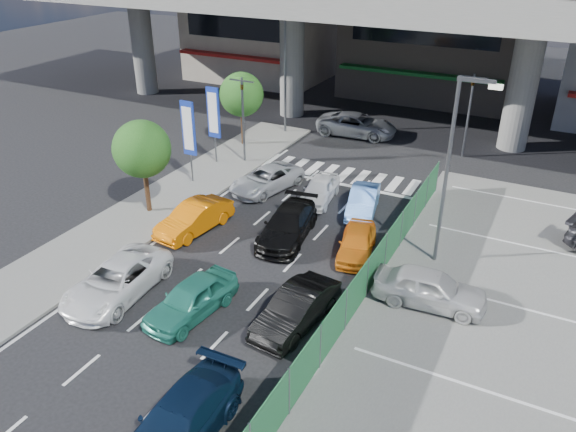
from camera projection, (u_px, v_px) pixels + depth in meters
The scene contains 27 objects.
ground at pixel (223, 289), 22.46m from camera, with size 120.00×120.00×0.00m, color black.
parking_lot at pixel (520, 341), 19.58m from camera, with size 12.00×28.00×0.06m, color #60605E.
sidewalk_left at pixel (150, 211), 28.41m from camera, with size 4.00×30.00×0.12m, color #60605E.
fence_run at pixel (358, 292), 20.69m from camera, with size 0.16×22.00×1.80m, color #1F5C33, non-canonical shape.
building_west at pixel (263, 4), 51.16m from camera, with size 12.00×10.90×13.00m.
building_center at pixel (442, 1), 45.03m from camera, with size 14.00×10.90×15.00m.
traffic_light_left at pixel (242, 99), 32.62m from camera, with size 1.60×1.24×5.20m.
traffic_light_right at pixel (471, 95), 33.42m from camera, with size 1.60×1.24×5.20m.
street_lamp_right at pixel (453, 158), 22.09m from camera, with size 1.65×0.22×8.00m.
street_lamp_left at pixel (287, 64), 37.02m from camera, with size 1.65×0.22×8.00m.
signboard_near at pixel (189, 131), 30.26m from camera, with size 0.80×0.14×4.70m.
signboard_far at pixel (213, 115), 32.79m from camera, with size 0.80×0.14×4.70m.
tree_near at pixel (142, 149), 26.88m from camera, with size 2.80×2.80×4.80m.
tree_far at pixel (242, 95), 35.49m from camera, with size 2.80×2.80×4.80m.
minivan_navy_back at pixel (179, 423), 15.54m from camera, with size 1.93×4.76×1.38m, color #0B1A34.
sedan_white_mid_left at pixel (117, 280), 21.77m from camera, with size 2.29×4.97×1.38m, color white.
taxi_teal_mid at pixel (191, 299), 20.69m from camera, with size 1.63×4.05×1.38m, color #2B8672.
hatch_black_mid_right at pixel (296, 309), 20.14m from camera, with size 1.46×4.19×1.38m, color black.
taxi_orange_left at pixel (194, 218), 26.38m from camera, with size 1.46×4.19×1.38m, color orange.
sedan_black_mid at pixel (288, 225), 25.75m from camera, with size 1.93×4.76×1.38m, color black.
taxi_orange_right at pixel (357, 242), 24.48m from camera, with size 1.47×3.66×1.25m, color orange.
wagon_silver_front_left at pixel (266, 179), 30.55m from camera, with size 2.08×4.50×1.25m, color #BABDC2.
sedan_white_front_mid at pixel (319, 190), 29.34m from camera, with size 1.49×3.71×1.26m, color white.
kei_truck_front_right at pixel (363, 201), 28.15m from camera, with size 1.32×3.79×1.25m, color #5D96F2.
crossing_wagon_silver at pixel (357, 125), 38.46m from camera, with size 2.50×5.43×1.51m, color #97999E.
parked_sedan_white at pixel (430, 288), 21.14m from camera, with size 1.70×4.24×1.44m, color silver.
traffic_cone at pixel (382, 279), 22.38m from camera, with size 0.36×0.36×0.69m, color red.
Camera 1 is at (10.77, -15.34, 12.96)m, focal length 35.00 mm.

